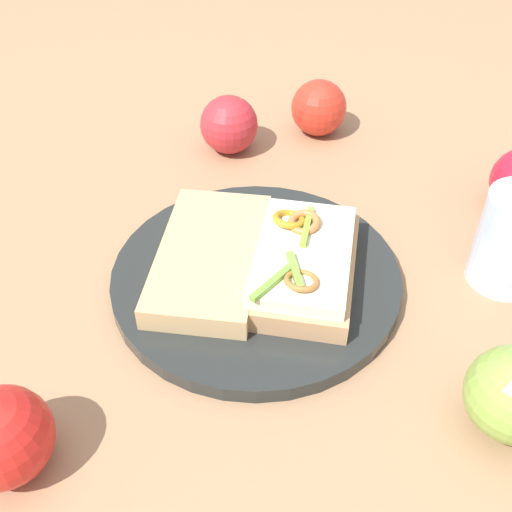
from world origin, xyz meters
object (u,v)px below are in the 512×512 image
object	(u,v)px
apple_2	(2,437)
apple_3	(319,108)
apple_1	(229,125)
sandwich	(303,263)
plate	(256,277)
bread_slice_side	(210,257)

from	to	relation	value
apple_2	apple_3	size ratio (longest dim) A/B	1.05
apple_1	apple_3	distance (m)	0.12
sandwich	apple_2	bearing A→B (deg)	-40.12
apple_1	apple_3	bearing A→B (deg)	20.41
plate	sandwich	xyz separation A→B (m)	(0.04, -0.01, 0.03)
bread_slice_side	apple_3	distance (m)	0.30
plate	apple_1	world-z (taller)	apple_1
sandwich	apple_2	xyz separation A→B (m)	(-0.22, -0.18, 0.00)
plate	apple_3	bearing A→B (deg)	74.11
apple_3	apple_2	bearing A→B (deg)	-118.83
apple_1	apple_3	size ratio (longest dim) A/B	1.00
apple_2	apple_3	bearing A→B (deg)	61.17
sandwich	apple_3	size ratio (longest dim) A/B	2.37
plate	apple_2	world-z (taller)	apple_2
plate	apple_1	size ratio (longest dim) A/B	3.91
apple_2	apple_3	distance (m)	0.54
bread_slice_side	sandwich	bearing A→B (deg)	87.57
plate	apple_3	size ratio (longest dim) A/B	3.92
apple_3	bread_slice_side	bearing A→B (deg)	-114.38
sandwich	apple_1	distance (m)	0.26
sandwich	apple_1	size ratio (longest dim) A/B	2.36
plate	sandwich	size ratio (longest dim) A/B	1.66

